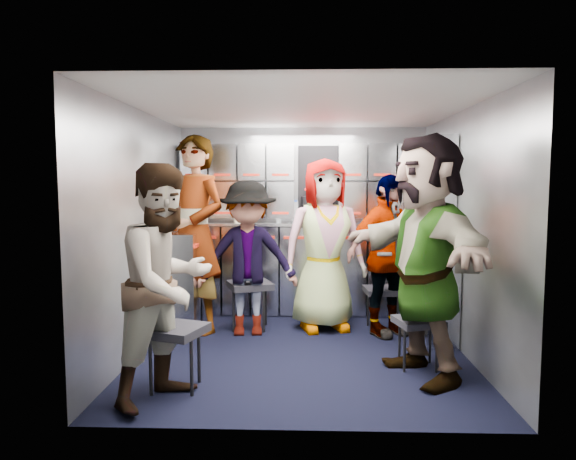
{
  "coord_description": "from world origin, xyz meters",
  "views": [
    {
      "loc": [
        0.03,
        -4.43,
        1.47
      ],
      "look_at": [
        -0.13,
        0.35,
        1.03
      ],
      "focal_mm": 32.0,
      "sensor_mm": 36.0,
      "label": 1
    }
  ],
  "objects_px": {
    "attendant_arc_b": "(248,258)",
    "attendant_arc_c": "(324,245)",
    "jump_seat_near_left": "(175,333)",
    "attendant_arc_e": "(425,257)",
    "attendant_arc_a": "(167,284)",
    "jump_seat_mid_right": "(383,293)",
    "jump_seat_mid_left": "(250,287)",
    "jump_seat_near_right": "(418,324)",
    "jump_seat_center": "(324,287)",
    "attendant_standing": "(195,234)",
    "attendant_arc_d": "(386,255)"
  },
  "relations": [
    {
      "from": "attendant_arc_b",
      "to": "attendant_arc_c",
      "type": "distance_m",
      "value": 0.79
    },
    {
      "from": "jump_seat_near_left",
      "to": "attendant_arc_e",
      "type": "relative_size",
      "value": 0.26
    },
    {
      "from": "attendant_arc_a",
      "to": "jump_seat_mid_right",
      "type": "bearing_deg",
      "value": -12.59
    },
    {
      "from": "attendant_arc_a",
      "to": "attendant_arc_e",
      "type": "distance_m",
      "value": 1.89
    },
    {
      "from": "jump_seat_mid_left",
      "to": "jump_seat_near_right",
      "type": "relative_size",
      "value": 1.27
    },
    {
      "from": "jump_seat_near_left",
      "to": "jump_seat_mid_left",
      "type": "relative_size",
      "value": 0.95
    },
    {
      "from": "jump_seat_center",
      "to": "attendant_arc_b",
      "type": "distance_m",
      "value": 0.92
    },
    {
      "from": "attendant_arc_c",
      "to": "attendant_arc_b",
      "type": "bearing_deg",
      "value": -177.6
    },
    {
      "from": "jump_seat_near_left",
      "to": "attendant_arc_a",
      "type": "height_order",
      "value": "attendant_arc_a"
    },
    {
      "from": "jump_seat_center",
      "to": "attendant_arc_a",
      "type": "distance_m",
      "value": 2.27
    },
    {
      "from": "jump_seat_mid_left",
      "to": "jump_seat_center",
      "type": "distance_m",
      "value": 0.78
    },
    {
      "from": "jump_seat_near_right",
      "to": "attendant_arc_b",
      "type": "height_order",
      "value": "attendant_arc_b"
    },
    {
      "from": "attendant_standing",
      "to": "attendant_arc_c",
      "type": "height_order",
      "value": "attendant_standing"
    },
    {
      "from": "jump_seat_mid_left",
      "to": "attendant_arc_e",
      "type": "distance_m",
      "value": 1.97
    },
    {
      "from": "jump_seat_mid_left",
      "to": "attendant_arc_b",
      "type": "xyz_separation_m",
      "value": [
        0.0,
        -0.18,
        0.32
      ]
    },
    {
      "from": "jump_seat_center",
      "to": "attendant_arc_d",
      "type": "xyz_separation_m",
      "value": [
        0.59,
        -0.36,
        0.39
      ]
    },
    {
      "from": "jump_seat_mid_left",
      "to": "attendant_standing",
      "type": "height_order",
      "value": "attendant_standing"
    },
    {
      "from": "jump_seat_near_right",
      "to": "attendant_arc_b",
      "type": "xyz_separation_m",
      "value": [
        -1.45,
        0.88,
        0.39
      ]
    },
    {
      "from": "jump_seat_center",
      "to": "attendant_standing",
      "type": "height_order",
      "value": "attendant_standing"
    },
    {
      "from": "attendant_arc_c",
      "to": "jump_seat_center",
      "type": "bearing_deg",
      "value": 76.56
    },
    {
      "from": "attendant_arc_b",
      "to": "attendant_standing",
      "type": "bearing_deg",
      "value": 165.18
    },
    {
      "from": "attendant_arc_b",
      "to": "jump_seat_mid_right",
      "type": "bearing_deg",
      "value": 3.6
    },
    {
      "from": "attendant_arc_c",
      "to": "attendant_arc_d",
      "type": "bearing_deg",
      "value": -30.79
    },
    {
      "from": "attendant_arc_b",
      "to": "attendant_arc_d",
      "type": "relative_size",
      "value": 0.96
    },
    {
      "from": "jump_seat_near_right",
      "to": "jump_seat_mid_right",
      "type": "bearing_deg",
      "value": 96.13
    },
    {
      "from": "jump_seat_near_left",
      "to": "attendant_arc_e",
      "type": "xyz_separation_m",
      "value": [
        1.82,
        0.3,
        0.51
      ]
    },
    {
      "from": "attendant_arc_a",
      "to": "attendant_arc_d",
      "type": "bearing_deg",
      "value": -15.7
    },
    {
      "from": "jump_seat_near_left",
      "to": "attendant_arc_e",
      "type": "height_order",
      "value": "attendant_arc_e"
    },
    {
      "from": "jump_seat_mid_right",
      "to": "attendant_arc_d",
      "type": "bearing_deg",
      "value": -90.0
    },
    {
      "from": "attendant_arc_a",
      "to": "attendant_arc_c",
      "type": "distance_m",
      "value": 2.08
    },
    {
      "from": "attendant_standing",
      "to": "attendant_arc_c",
      "type": "bearing_deg",
      "value": 38.58
    },
    {
      "from": "jump_seat_near_right",
      "to": "attendant_arc_d",
      "type": "distance_m",
      "value": 1.01
    },
    {
      "from": "jump_seat_center",
      "to": "attendant_arc_a",
      "type": "bearing_deg",
      "value": -120.03
    },
    {
      "from": "jump_seat_center",
      "to": "attendant_arc_c",
      "type": "height_order",
      "value": "attendant_arc_c"
    },
    {
      "from": "attendant_standing",
      "to": "attendant_arc_e",
      "type": "distance_m",
      "value": 2.29
    },
    {
      "from": "jump_seat_mid_right",
      "to": "attendant_arc_e",
      "type": "relative_size",
      "value": 0.23
    },
    {
      "from": "jump_seat_mid_left",
      "to": "attendant_arc_c",
      "type": "bearing_deg",
      "value": 2.48
    },
    {
      "from": "attendant_arc_a",
      "to": "attendant_arc_b",
      "type": "distance_m",
      "value": 1.58
    },
    {
      "from": "attendant_arc_b",
      "to": "attendant_arc_e",
      "type": "bearing_deg",
      "value": -41.24
    },
    {
      "from": "attendant_arc_d",
      "to": "attendant_arc_a",
      "type": "bearing_deg",
      "value": -169.17
    },
    {
      "from": "jump_seat_near_left",
      "to": "jump_seat_center",
      "type": "distance_m",
      "value": 2.08
    },
    {
      "from": "attendant_arc_d",
      "to": "attendant_arc_e",
      "type": "bearing_deg",
      "value": -115.65
    },
    {
      "from": "attendant_arc_a",
      "to": "jump_seat_mid_left",
      "type": "bearing_deg",
      "value": 19.62
    },
    {
      "from": "jump_seat_near_left",
      "to": "jump_seat_near_right",
      "type": "distance_m",
      "value": 1.89
    },
    {
      "from": "jump_seat_near_right",
      "to": "attendant_arc_a",
      "type": "distance_m",
      "value": 1.99
    },
    {
      "from": "jump_seat_near_right",
      "to": "attendant_arc_d",
      "type": "bearing_deg",
      "value": 97.34
    },
    {
      "from": "attendant_arc_b",
      "to": "jump_seat_near_left",
      "type": "bearing_deg",
      "value": -110.4
    },
    {
      "from": "jump_seat_center",
      "to": "jump_seat_mid_right",
      "type": "bearing_deg",
      "value": -17.35
    },
    {
      "from": "attendant_arc_c",
      "to": "jump_seat_near_right",
      "type": "bearing_deg",
      "value": -70.49
    },
    {
      "from": "jump_seat_near_left",
      "to": "jump_seat_mid_left",
      "type": "xyz_separation_m",
      "value": [
        0.37,
        1.54,
        0.02
      ]
    }
  ]
}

